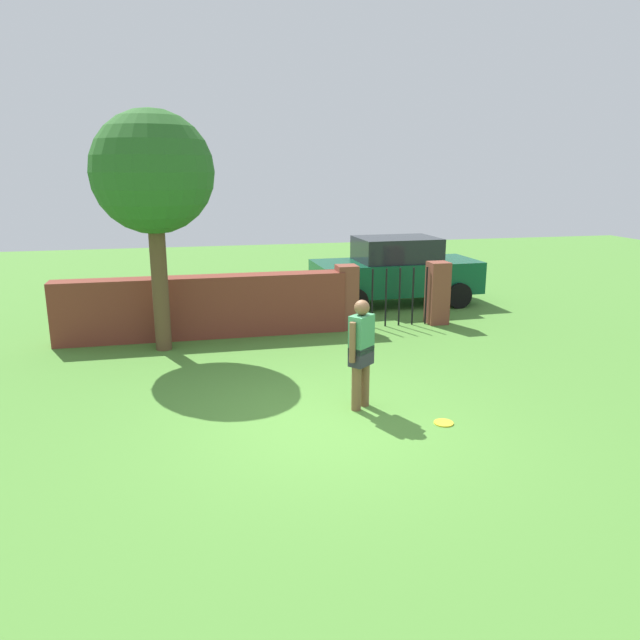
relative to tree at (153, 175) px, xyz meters
The scene contains 7 objects.
ground_plane 5.76m from the tree, 60.69° to the right, with size 40.00×40.00×0.00m, color #4C8433.
brick_wall 2.88m from the tree, 41.86° to the left, with size 5.91×0.50×1.28m, color brown.
tree is the anchor object (origin of this frame).
person 5.25m from the tree, 51.58° to the right, with size 0.43×0.40×1.62m.
fence_gate 5.61m from the tree, ahead, with size 2.55×0.44×1.40m.
car 6.86m from the tree, 26.38° to the left, with size 4.25×2.01×1.72m.
frisbee_yellow 6.75m from the tree, 49.10° to the right, with size 0.27×0.27×0.02m, color yellow.
Camera 1 is at (-1.79, -7.44, 3.42)m, focal length 33.66 mm.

